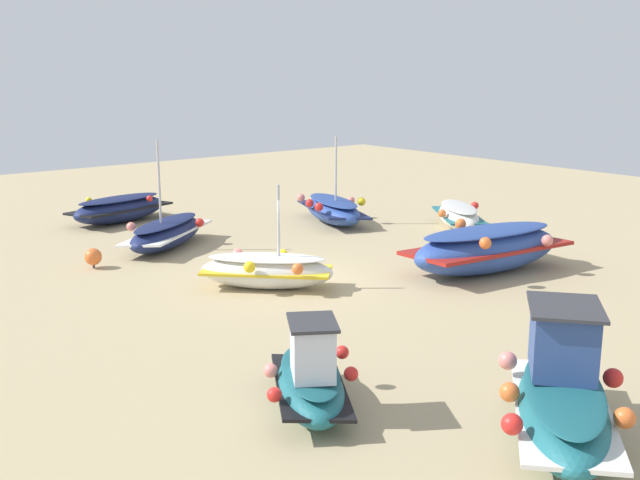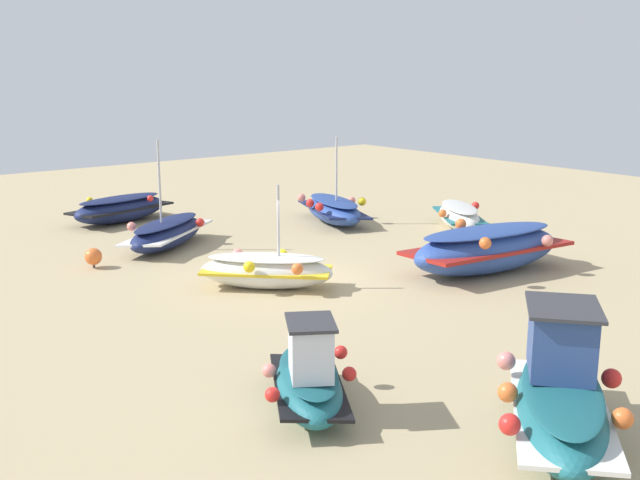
{
  "view_description": "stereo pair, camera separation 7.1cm",
  "coord_description": "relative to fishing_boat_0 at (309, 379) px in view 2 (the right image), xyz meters",
  "views": [
    {
      "loc": [
        -17.08,
        12.48,
        6.06
      ],
      "look_at": [
        0.49,
        -1.59,
        0.9
      ],
      "focal_mm": 42.74,
      "sensor_mm": 36.0,
      "label": 1
    },
    {
      "loc": [
        -17.12,
        12.42,
        6.06
      ],
      "look_at": [
        0.49,
        -1.59,
        0.9
      ],
      "focal_mm": 42.74,
      "sensor_mm": 36.0,
      "label": 2
    }
  ],
  "objects": [
    {
      "name": "ground_plane",
      "position": [
        7.02,
        -4.64,
        -0.57
      ],
      "size": [
        55.71,
        55.71,
        0.0
      ],
      "primitive_type": "plane",
      "color": "tan"
    },
    {
      "name": "fishing_boat_0",
      "position": [
        0.0,
        0.0,
        0.0
      ],
      "size": [
        3.22,
        2.64,
        1.82
      ],
      "rotation": [
        0.0,
        0.0,
        2.59
      ],
      "color": "#1E6670",
      "rests_on": "ground_plane"
    },
    {
      "name": "fishing_boat_1",
      "position": [
        -3.4,
        -2.65,
        0.15
      ],
      "size": [
        3.84,
        4.23,
        2.16
      ],
      "rotation": [
        0.0,
        0.0,
        5.4
      ],
      "color": "#1E6670",
      "rests_on": "ground_plane"
    },
    {
      "name": "fishing_boat_2",
      "position": [
        4.09,
        -9.9,
        0.18
      ],
      "size": [
        2.86,
        5.56,
        1.49
      ],
      "rotation": [
        0.0,
        0.0,
        1.46
      ],
      "color": "#2D4C9E",
      "rests_on": "ground_plane"
    },
    {
      "name": "fishing_boat_3",
      "position": [
        6.81,
        -3.76,
        -0.04
      ],
      "size": [
        3.51,
        3.51,
        2.94
      ],
      "rotation": [
        0.0,
        0.0,
        0.78
      ],
      "color": "white",
      "rests_on": "ground_plane"
    },
    {
      "name": "fishing_boat_4",
      "position": [
        12.94,
        -3.87,
        -0.05
      ],
      "size": [
        3.87,
        4.43,
        3.76
      ],
      "rotation": [
        0.0,
        0.0,
        5.35
      ],
      "color": "navy",
      "rests_on": "ground_plane"
    },
    {
      "name": "fishing_boat_5",
      "position": [
        18.03,
        -4.48,
        -0.01
      ],
      "size": [
        2.71,
        4.46,
        1.1
      ],
      "rotation": [
        0.0,
        0.0,
        4.96
      ],
      "color": "navy",
      "rests_on": "ground_plane"
    },
    {
      "name": "fishing_boat_6",
      "position": [
        12.71,
        -11.05,
        -0.04
      ],
      "size": [
        4.61,
        3.14,
        3.46
      ],
      "rotation": [
        0.0,
        0.0,
        5.92
      ],
      "color": "#2D4C9E",
      "rests_on": "ground_plane"
    },
    {
      "name": "fishing_boat_7",
      "position": [
        8.89,
        -14.11,
        -0.08
      ],
      "size": [
        3.75,
        3.22,
        0.91
      ],
      "rotation": [
        0.0,
        0.0,
        5.66
      ],
      "color": "white",
      "rests_on": "ground_plane"
    },
    {
      "name": "mooring_buoy_0",
      "position": [
        11.89,
        -0.84,
        -0.2
      ],
      "size": [
        0.53,
        0.53,
        0.63
      ],
      "color": "#3F3F42",
      "rests_on": "ground_plane"
    }
  ]
}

